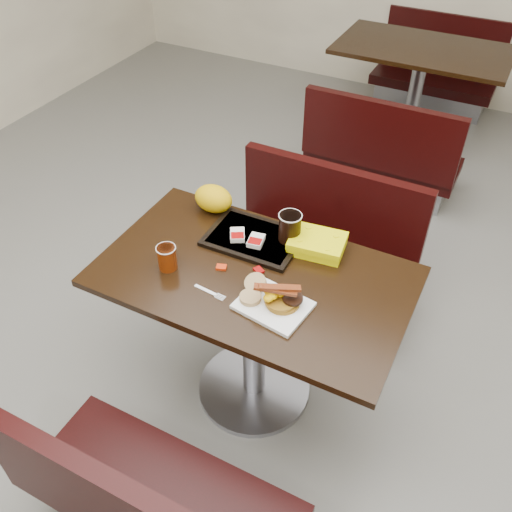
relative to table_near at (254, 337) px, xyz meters
The scene contains 25 objects.
floor 0.38m from the table_near, ahead, with size 6.00×7.00×0.01m, color gray.
table_near is the anchor object (origin of this frame).
bench_near_s 0.70m from the table_near, 90.00° to the right, with size 1.00×0.46×0.72m, color black, non-canonical shape.
bench_near_n 0.70m from the table_near, 90.00° to the left, with size 1.00×0.46×0.72m, color black, non-canonical shape.
table_far 2.60m from the table_near, 90.00° to the left, with size 1.20×0.70×0.75m, color black, non-canonical shape.
bench_far_s 1.90m from the table_near, 90.00° to the left, with size 1.00×0.46×0.72m, color black, non-canonical shape.
bench_far_n 3.30m from the table_near, 90.00° to the left, with size 1.00×0.46×0.72m, color black, non-canonical shape.
platter 0.43m from the table_near, 40.62° to the right, with size 0.25×0.19×0.01m, color white.
pancake_stack 0.45m from the table_near, 31.11° to the right, with size 0.12×0.12×0.03m, color #996D19.
sausage_patty 0.48m from the table_near, 24.42° to the right, with size 0.07×0.07×0.01m, color black.
scrambled_eggs 0.47m from the table_near, 42.15° to the right, with size 0.08×0.07×0.04m, color #FFB705.
bacon_strips 0.51m from the table_near, 39.30° to the right, with size 0.15×0.07×0.01m, color #460A05, non-canonical shape.
muffin_bottom 0.43m from the table_near, 67.14° to the right, with size 0.08×0.08×0.02m, color tan.
muffin_top 0.42m from the table_near, 58.39° to the right, with size 0.08×0.08×0.02m, color tan.
coffee_cup_near 0.54m from the table_near, 159.12° to the right, with size 0.07×0.07×0.10m, color #9B3105.
fork 0.43m from the table_near, 125.98° to the right, with size 0.13×0.02×0.00m, color white, non-canonical shape.
knife 0.42m from the table_near, 22.64° to the right, with size 0.15×0.01×0.00m, color white.
condiment_syrup 0.40m from the table_near, 167.17° to the right, with size 0.04×0.03×0.01m, color red.
condiment_ketchup 0.38m from the table_near, 62.97° to the left, with size 0.04×0.03×0.01m, color #8C0504.
tray 0.43m from the table_near, 117.04° to the left, with size 0.38×0.27×0.02m, color black.
hashbrown_sleeve_left 0.46m from the table_near, 135.50° to the left, with size 0.06×0.08×0.02m, color silver.
hashbrown_sleeve_right 0.44m from the table_near, 113.92° to the left, with size 0.06×0.08×0.02m, color silver.
coffee_cup_far 0.51m from the table_near, 79.51° to the left, with size 0.09×0.09×0.12m, color black.
clamshell 0.50m from the table_near, 56.65° to the left, with size 0.22×0.16×0.06m, color #E7DD03.
paper_bag 0.62m from the table_near, 140.19° to the left, with size 0.17×0.13×0.12m, color #CDAD06.
Camera 1 is at (0.71, -1.37, 2.20)m, focal length 38.73 mm.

